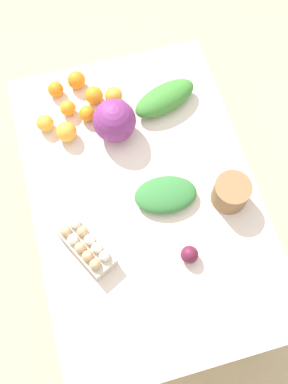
{
  "coord_description": "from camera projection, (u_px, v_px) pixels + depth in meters",
  "views": [
    {
      "loc": [
        0.6,
        -0.16,
        2.29
      ],
      "look_at": [
        0.0,
        0.0,
        0.76
      ],
      "focal_mm": 40.0,
      "sensor_mm": 36.0,
      "label": 1
    }
  ],
  "objects": [
    {
      "name": "ground_plane",
      "position": [
        144.0,
        243.0,
        2.36
      ],
      "size": [
        8.0,
        8.0,
        0.0
      ],
      "primitive_type": "plane",
      "color": "#C6B289"
    },
    {
      "name": "dining_table",
      "position": [
        144.0,
        203.0,
        1.77
      ],
      "size": [
        1.34,
        0.88,
        0.74
      ],
      "color": "silver",
      "rests_on": "ground_plane"
    },
    {
      "name": "cabbage_purple",
      "position": [
        114.0,
        121.0,
        1.7
      ],
      "size": [
        0.17,
        0.17,
        0.17
      ],
      "primitive_type": "sphere",
      "color": "#7A2D75",
      "rests_on": "dining_table"
    },
    {
      "name": "egg_carton",
      "position": [
        86.0,
        245.0,
        1.55
      ],
      "size": [
        0.26,
        0.2,
        0.09
      ],
      "rotation": [
        0.0,
        0.0,
        3.61
      ],
      "color": "beige",
      "rests_on": "dining_table"
    },
    {
      "name": "paper_bag",
      "position": [
        231.0,
        193.0,
        1.62
      ],
      "size": [
        0.14,
        0.14,
        0.11
      ],
      "primitive_type": "cylinder",
      "color": "olive",
      "rests_on": "dining_table"
    },
    {
      "name": "greens_bunch_dandelion",
      "position": [
        166.0,
        195.0,
        1.64
      ],
      "size": [
        0.18,
        0.26,
        0.06
      ],
      "primitive_type": "ellipsoid",
      "rotation": [
        0.0,
        0.0,
        4.59
      ],
      "color": "#337538",
      "rests_on": "dining_table"
    },
    {
      "name": "greens_bunch_chard",
      "position": [
        165.0,
        98.0,
        1.79
      ],
      "size": [
        0.2,
        0.31,
        0.09
      ],
      "primitive_type": "ellipsoid",
      "rotation": [
        0.0,
        0.0,
        1.88
      ],
      "color": "#3D8433",
      "rests_on": "dining_table"
    },
    {
      "name": "beet_root",
      "position": [
        189.0,
        255.0,
        1.55
      ],
      "size": [
        0.07,
        0.07,
        0.07
      ],
      "primitive_type": "sphere",
      "color": "#5B1933",
      "rests_on": "dining_table"
    },
    {
      "name": "orange_0",
      "position": [
        56.0,
        89.0,
        1.82
      ],
      "size": [
        0.07,
        0.07,
        0.07
      ],
      "primitive_type": "sphere",
      "color": "orange",
      "rests_on": "dining_table"
    },
    {
      "name": "orange_1",
      "position": [
        114.0,
        95.0,
        1.8
      ],
      "size": [
        0.07,
        0.07,
        0.07
      ],
      "primitive_type": "sphere",
      "color": "#F9A833",
      "rests_on": "dining_table"
    },
    {
      "name": "orange_2",
      "position": [
        87.0,
        114.0,
        1.77
      ],
      "size": [
        0.07,
        0.07,
        0.07
      ],
      "primitive_type": "sphere",
      "color": "orange",
      "rests_on": "dining_table"
    },
    {
      "name": "orange_3",
      "position": [
        45.0,
        123.0,
        1.75
      ],
      "size": [
        0.07,
        0.07,
        0.07
      ],
      "primitive_type": "sphere",
      "color": "#F9A833",
      "rests_on": "dining_table"
    },
    {
      "name": "orange_4",
      "position": [
        94.0,
        95.0,
        1.8
      ],
      "size": [
        0.08,
        0.08,
        0.08
      ],
      "primitive_type": "sphere",
      "color": "orange",
      "rests_on": "dining_table"
    },
    {
      "name": "orange_5",
      "position": [
        77.0,
        80.0,
        1.83
      ],
      "size": [
        0.08,
        0.08,
        0.08
      ],
      "primitive_type": "sphere",
      "color": "orange",
      "rests_on": "dining_table"
    },
    {
      "name": "orange_6",
      "position": [
        68.0,
        108.0,
        1.78
      ],
      "size": [
        0.07,
        0.07,
        0.07
      ],
      "primitive_type": "sphere",
      "color": "orange",
      "rests_on": "dining_table"
    },
    {
      "name": "orange_7",
      "position": [
        66.0,
        132.0,
        1.73
      ],
      "size": [
        0.08,
        0.08,
        0.08
      ],
      "primitive_type": "sphere",
      "color": "#F9A833",
      "rests_on": "dining_table"
    }
  ]
}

